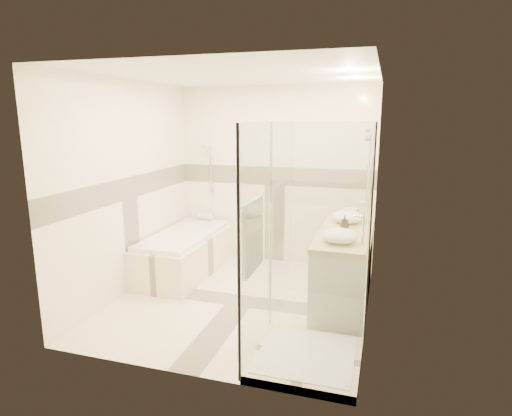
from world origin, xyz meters
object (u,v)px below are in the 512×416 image
(shower_enclosure, at_px, (296,303))
(amenity_bottle_a, at_px, (345,223))
(bathtub, at_px, (185,251))
(vanity, at_px, (344,267))
(vessel_sink_near, at_px, (348,216))
(vessel_sink_far, at_px, (340,236))
(amenity_bottle_b, at_px, (345,224))

(shower_enclosure, xyz_separation_m, amenity_bottle_a, (0.27, 1.27, 0.43))
(bathtub, relative_size, vanity, 1.05)
(bathtub, distance_m, vanity, 2.18)
(vessel_sink_near, bearing_deg, shower_enclosure, -99.46)
(vessel_sink_near, xyz_separation_m, amenity_bottle_a, (0.00, -0.37, 0.01))
(vessel_sink_near, bearing_deg, vanity, -86.89)
(amenity_bottle_a, bearing_deg, bathtub, 170.57)
(vanity, bearing_deg, bathtub, 170.75)
(amenity_bottle_a, bearing_deg, vessel_sink_far, -90.00)
(bathtub, relative_size, amenity_bottle_a, 9.92)
(shower_enclosure, relative_size, vessel_sink_far, 5.71)
(shower_enclosure, distance_m, amenity_bottle_a, 1.37)
(vessel_sink_near, distance_m, amenity_bottle_a, 0.37)
(amenity_bottle_b, bearing_deg, shower_enclosure, -101.92)
(shower_enclosure, xyz_separation_m, vessel_sink_far, (0.27, 0.79, 0.42))
(shower_enclosure, bearing_deg, vessel_sink_far, 70.90)
(shower_enclosure, height_order, vessel_sink_far, shower_enclosure)
(shower_enclosure, bearing_deg, vanity, 77.03)
(vessel_sink_near, distance_m, amenity_bottle_b, 0.35)
(vessel_sink_far, bearing_deg, bathtub, 158.64)
(vanity, bearing_deg, shower_enclosure, -102.97)
(vessel_sink_far, bearing_deg, vessel_sink_near, 90.00)
(vanity, xyz_separation_m, shower_enclosure, (-0.29, -1.27, 0.08))
(vessel_sink_far, bearing_deg, vanity, 87.63)
(vessel_sink_near, xyz_separation_m, vessel_sink_far, (0.00, -0.85, -0.00))
(vessel_sink_far, height_order, amenity_bottle_b, vessel_sink_far)
(vanity, height_order, shower_enclosure, shower_enclosure)
(vessel_sink_far, xyz_separation_m, amenity_bottle_b, (0.00, 0.50, -0.00))
(vessel_sink_near, height_order, amenity_bottle_a, amenity_bottle_a)
(bathtub, distance_m, vessel_sink_near, 2.22)
(vessel_sink_far, bearing_deg, amenity_bottle_b, 90.00)
(amenity_bottle_a, bearing_deg, vanity, 11.07)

